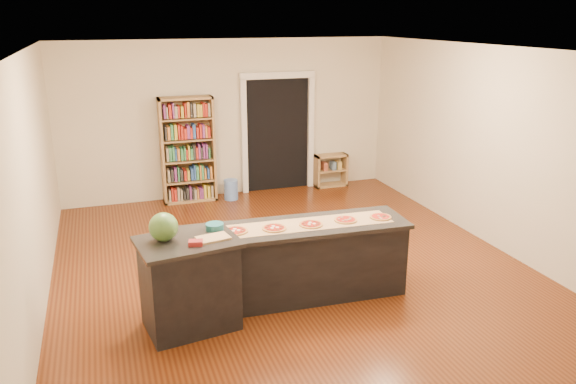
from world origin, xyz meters
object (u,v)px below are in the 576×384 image
object	(u,v)px
low_shelf	(331,170)
waste_bin	(231,190)
watermelon	(163,227)
side_counter	(190,284)
kitchen_island	(292,262)
bookshelf	(188,150)

from	to	relation	value
low_shelf	waste_bin	world-z (taller)	low_shelf
waste_bin	watermelon	world-z (taller)	watermelon
side_counter	watermelon	distance (m)	0.68
kitchen_island	waste_bin	bearing A→B (deg)	90.33
waste_bin	watermelon	distance (m)	4.46
kitchen_island	side_counter	world-z (taller)	side_counter
bookshelf	low_shelf	world-z (taller)	bookshelf
bookshelf	waste_bin	world-z (taller)	bookshelf
low_shelf	waste_bin	bearing A→B (deg)	-174.43
kitchen_island	side_counter	size ratio (longest dim) A/B	2.70
kitchen_island	watermelon	xyz separation A→B (m)	(-1.45, -0.22, 0.69)
kitchen_island	bookshelf	xyz separation A→B (m)	(-0.55, 4.00, 0.48)
kitchen_island	bookshelf	size ratio (longest dim) A/B	1.46
bookshelf	waste_bin	size ratio (longest dim) A/B	5.11
side_counter	watermelon	xyz separation A→B (m)	(-0.22, 0.06, 0.64)
bookshelf	waste_bin	xyz separation A→B (m)	(0.71, -0.17, -0.75)
side_counter	waste_bin	bearing A→B (deg)	62.89
low_shelf	side_counter	bearing A→B (deg)	-128.45
side_counter	bookshelf	size ratio (longest dim) A/B	0.54
side_counter	bookshelf	distance (m)	4.35
waste_bin	kitchen_island	bearing A→B (deg)	-92.46
kitchen_island	waste_bin	distance (m)	3.84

